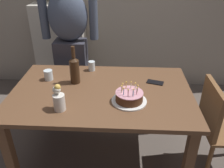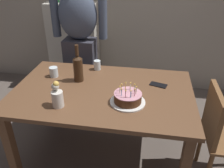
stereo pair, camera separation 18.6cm
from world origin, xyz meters
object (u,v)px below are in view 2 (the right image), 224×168
(water_glass_near, at_px, (97,65))
(person_man_bearded, at_px, (80,43))
(birthday_cake, at_px, (128,98))
(cell_phone, at_px, (158,85))
(wine_bottle, at_px, (78,67))
(dining_chair, at_px, (222,132))
(water_glass_far, at_px, (54,72))
(flower_vase, at_px, (57,95))

(water_glass_near, height_order, person_man_bearded, person_man_bearded)
(water_glass_near, bearing_deg, birthday_cake, -56.31)
(birthday_cake, height_order, cell_phone, birthday_cake)
(birthday_cake, xyz_separation_m, cell_phone, (0.23, 0.31, -0.04))
(cell_phone, height_order, person_man_bearded, person_man_bearded)
(cell_phone, bearing_deg, birthday_cake, -108.97)
(wine_bottle, bearing_deg, cell_phone, 2.43)
(person_man_bearded, bearing_deg, cell_phone, 146.73)
(wine_bottle, bearing_deg, dining_chair, -10.98)
(water_glass_far, relative_size, wine_bottle, 0.27)
(flower_vase, xyz_separation_m, person_man_bearded, (-0.12, 1.01, 0.04))
(water_glass_far, bearing_deg, birthday_cake, -24.27)
(wine_bottle, relative_size, cell_phone, 2.33)
(water_glass_far, xyz_separation_m, wine_bottle, (0.25, -0.04, 0.08))
(wine_bottle, relative_size, flower_vase, 1.63)
(water_glass_near, xyz_separation_m, person_man_bearded, (-0.27, 0.35, 0.09))
(flower_vase, relative_size, dining_chair, 0.24)
(dining_chair, bearing_deg, cell_phone, 62.67)
(water_glass_near, distance_m, water_glass_far, 0.42)
(dining_chair, bearing_deg, wine_bottle, 79.02)
(water_glass_near, relative_size, dining_chair, 0.11)
(cell_phone, xyz_separation_m, person_man_bearded, (-0.87, 0.57, 0.13))
(wine_bottle, xyz_separation_m, cell_phone, (0.70, 0.03, -0.12))
(birthday_cake, height_order, person_man_bearded, person_man_bearded)
(water_glass_far, bearing_deg, water_glass_near, 30.23)
(person_man_bearded, distance_m, dining_chair, 1.65)
(wine_bottle, distance_m, person_man_bearded, 0.62)
(wine_bottle, relative_size, person_man_bearded, 0.20)
(birthday_cake, relative_size, cell_phone, 1.89)
(water_glass_near, height_order, cell_phone, water_glass_near)
(dining_chair, bearing_deg, birthday_cake, 93.66)
(cell_phone, bearing_deg, person_man_bearded, 164.34)
(wine_bottle, bearing_deg, flower_vase, -95.38)
(cell_phone, xyz_separation_m, dining_chair, (0.52, -0.27, -0.23))
(birthday_cake, distance_m, wine_bottle, 0.56)
(wine_bottle, relative_size, dining_chair, 0.39)
(cell_phone, xyz_separation_m, flower_vase, (-0.74, -0.44, 0.09))
(water_glass_far, bearing_deg, wine_bottle, -9.18)
(wine_bottle, height_order, cell_phone, wine_bottle)
(cell_phone, relative_size, person_man_bearded, 0.09)
(flower_vase, height_order, person_man_bearded, person_man_bearded)
(flower_vase, relative_size, person_man_bearded, 0.12)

